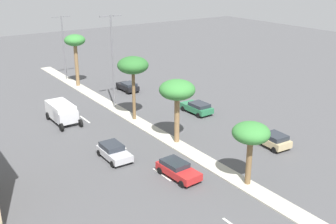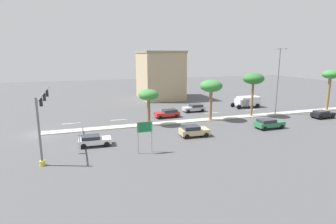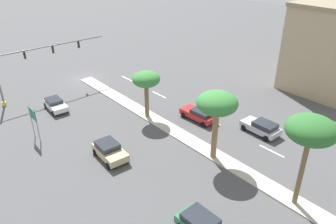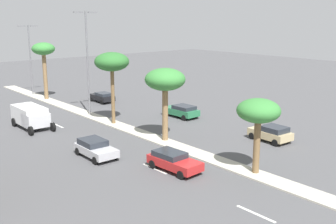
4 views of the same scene
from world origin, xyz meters
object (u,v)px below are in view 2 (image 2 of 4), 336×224
Objects in this scene: palm_tree_far at (330,76)px; sedan_red_rear at (168,113)px; street_lamp_outboard at (278,77)px; palm_tree_trailing at (211,87)px; commercial_building at (160,75)px; box_truck at (247,101)px; traffic_signal_gantry at (42,114)px; palm_tree_front at (253,79)px; sedan_black_outboard at (323,114)px; sedan_green_far at (269,123)px; sedan_white_mid at (94,140)px; palm_tree_rear at (149,96)px; sedan_tan_center at (193,131)px; directional_road_sign at (145,130)px; sedan_silver_left at (194,108)px.

palm_tree_far reaches higher than sedan_red_rear.
palm_tree_trailing is at bearing -88.89° from street_lamp_outboard.
box_truck is (17.39, 13.52, -4.58)m from commercial_building.
palm_tree_front reaches higher than traffic_signal_gantry.
sedan_green_far is (2.50, -13.28, 0.04)m from sedan_black_outboard.
sedan_white_mid is at bearing -29.52° from commercial_building.
palm_tree_rear is 18.56m from sedan_green_far.
palm_tree_rear reaches higher than sedan_tan_center.
commercial_building is 2.17× the size of box_truck.
directional_road_sign is at bearing -78.72° from sedan_black_outboard.
commercial_building is 2.80× the size of sedan_green_far.
palm_tree_front is at bearing -28.83° from box_truck.
sedan_white_mid is at bearing -80.74° from palm_tree_far.
traffic_signal_gantry is at bearing -72.14° from palm_tree_trailing.
commercial_building is 1.84× the size of palm_tree_trailing.
sedan_white_mid is 0.98× the size of sedan_tan_center.
sedan_silver_left is at bearing -122.75° from sedan_black_outboard.
palm_tree_front reaches higher than box_truck.
palm_tree_rear is 30.46m from sedan_black_outboard.
palm_tree_trailing is (-7.97, 24.75, 1.21)m from traffic_signal_gantry.
palm_tree_far reaches higher than traffic_signal_gantry.
directional_road_sign is 12.40m from palm_tree_rear.
sedan_tan_center is at bearing -9.26° from commercial_building.
sedan_silver_left is 12.13m from box_truck.
palm_tree_far is at bearing 106.29° from directional_road_sign.
street_lamp_outboard is 2.66× the size of sedan_red_rear.
palm_tree_front is (-0.14, 18.93, 1.97)m from palm_tree_rear.
directional_road_sign is at bearing -54.07° from box_truck.
palm_tree_trailing is at bearing -104.30° from sedan_black_outboard.
street_lamp_outboard is at bearing 102.83° from sedan_white_mid.
commercial_building is at bearing -177.50° from palm_tree_trailing.
sedan_green_far is (14.65, 5.59, 0.01)m from sedan_silver_left.
sedan_black_outboard is at bearing 94.01° from traffic_signal_gantry.
sedan_green_far is at bearing -79.33° from sedan_black_outboard.
sedan_silver_left is at bearing 123.02° from palm_tree_rear.
directional_road_sign reaches higher than box_truck.
palm_tree_rear is (-11.70, 3.56, 2.02)m from directional_road_sign.
palm_tree_trailing is 13.58m from street_lamp_outboard.
sedan_black_outboard is at bearing 95.80° from sedan_tan_center.
box_truck is (-7.45, -1.09, -5.65)m from street_lamp_outboard.
sedan_white_mid is at bearing -77.17° from street_lamp_outboard.
sedan_green_far is at bearing 89.64° from sedan_white_mid.
commercial_building reaches higher than sedan_tan_center.
palm_tree_far is 16.32m from box_truck.
palm_tree_trailing is 1.18× the size of box_truck.
palm_tree_trailing is at bearing -141.37° from sedan_green_far.
commercial_building is at bearing -145.93° from sedan_black_outboard.
commercial_building is 18.62m from sedan_silver_left.
sedan_black_outboard is at bearing 93.47° from sedan_white_mid.
traffic_signal_gantry is at bearing -85.99° from sedan_black_outboard.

